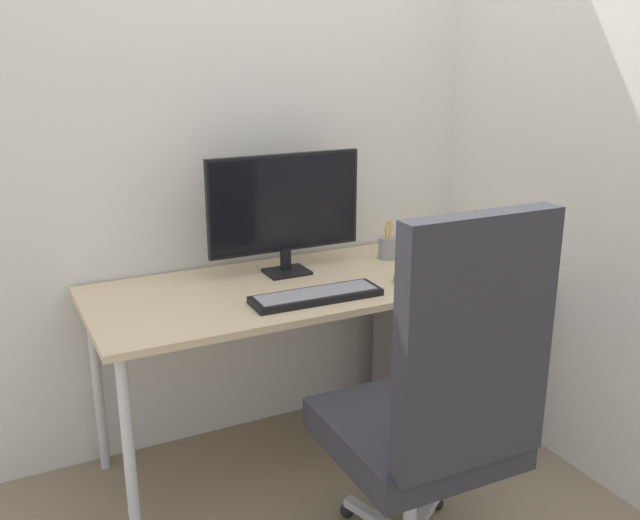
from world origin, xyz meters
The scene contains 11 objects.
ground_plane centered at (0.00, 0.00, 0.00)m, with size 8.00×8.00×0.00m, color gray.
wall_back centered at (0.00, 0.37, 1.40)m, with size 3.05×0.04×2.80m, color silver.
wall_side_right centered at (0.88, -0.19, 1.40)m, with size 0.04×2.03×2.80m, color silver.
desk centered at (0.00, 0.00, 0.68)m, with size 1.69×0.67×0.74m.
office_chair centered at (-0.01, -0.79, 0.61)m, with size 0.56×0.59×1.19m.
filing_cabinet centered at (0.61, -0.01, 0.30)m, with size 0.45×0.46×0.60m.
monitor centered at (-0.07, 0.14, 1.00)m, with size 0.61×0.13×0.46m.
keyboard centered at (-0.09, -0.19, 0.75)m, with size 0.47×0.15×0.03m.
mouse centered at (0.27, -0.17, 0.75)m, with size 0.07×0.10×0.03m, color slate.
pen_holder centered at (0.38, 0.12, 0.78)m, with size 0.07×0.07×0.17m.
notebook centered at (0.60, -0.03, 0.75)m, with size 0.18×0.18×0.02m, color beige.
Camera 1 is at (-1.12, -2.25, 1.58)m, focal length 39.52 mm.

